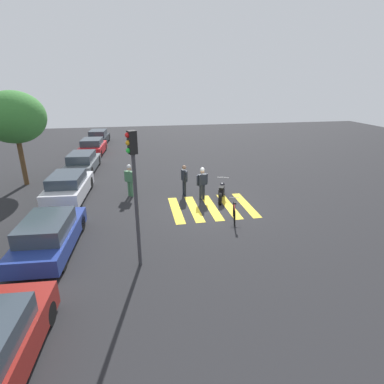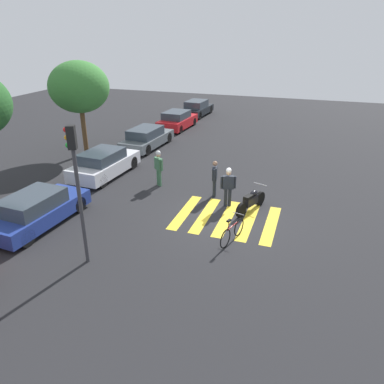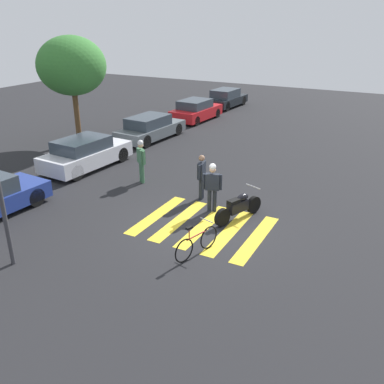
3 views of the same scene
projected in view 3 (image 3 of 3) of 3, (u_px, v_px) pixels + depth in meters
The scene contains 12 objects.
ground_plane at pixel (204, 226), 13.63m from camera, with size 60.00×60.00×0.00m, color #232326.
police_motorcycle at pixel (238, 207), 13.93m from camera, with size 2.03×0.99×1.02m.
leaning_bicycle at pixel (197, 243), 11.83m from camera, with size 1.69×0.59×1.02m.
officer_on_foot at pixel (212, 184), 14.26m from camera, with size 0.35×0.64×1.77m.
officer_by_motorcycle at pixel (202, 174), 15.30m from camera, with size 0.67×0.29×1.71m.
pedestrian_bystander at pixel (141, 158), 16.84m from camera, with size 0.45×0.56×1.80m.
crosswalk_stripes at pixel (204, 226), 13.63m from camera, with size 3.29×4.05×0.01m.
car_white_van at pixel (86, 153), 18.64m from camera, with size 4.37×2.07×1.40m.
car_grey_coupe at pixel (150, 128), 23.01m from camera, with size 4.51×2.04×1.33m.
car_red_convertible at pixel (196, 110), 27.33m from camera, with size 4.05×2.05×1.35m.
car_black_suv at pixel (226, 99), 31.30m from camera, with size 4.13×1.96×1.35m.
street_tree_far at pixel (72, 66), 21.07m from camera, with size 3.47×3.47×5.50m.
Camera 3 is at (-10.90, -5.33, 6.31)m, focal length 39.08 mm.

